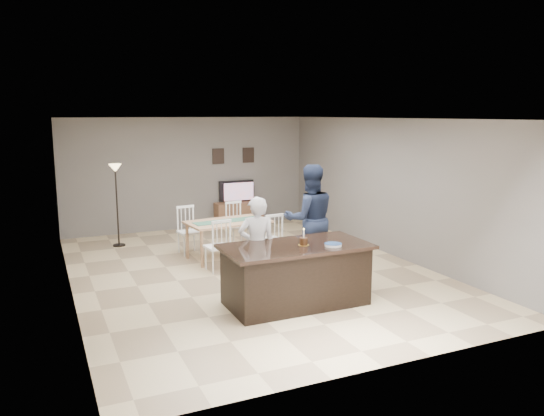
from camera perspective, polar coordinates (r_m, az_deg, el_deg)
name	(u,v)px	position (r m, az deg, el deg)	size (l,w,h in m)	color
floor	(250,271)	(9.57, -2.34, -6.81)	(8.00, 8.00, 0.00)	#D4B987
room_shell	(250,178)	(9.22, -2.41, 3.21)	(8.00, 8.00, 8.00)	slate
kitchen_island	(296,274)	(7.87, 2.56, -7.14)	(2.15, 1.10, 0.90)	black
tv_console	(239,214)	(13.34, -3.58, -0.63)	(1.20, 0.40, 0.60)	brown
television	(238,191)	(13.31, -3.71, 1.80)	(0.91, 0.12, 0.53)	black
tv_screen_glow	(239,192)	(13.23, -3.59, 1.78)	(0.78, 0.78, 0.00)	#E14D19
picture_frames	(234,156)	(13.32, -4.16, 5.64)	(1.10, 0.02, 0.38)	black
doorway	(80,250)	(6.40, -19.92, -4.31)	(0.00, 2.10, 2.65)	black
woman	(257,247)	(8.10, -1.64, -4.22)	(0.57, 0.37, 1.56)	silver
man	(310,219)	(9.33, 4.08, -1.18)	(0.93, 0.73, 1.92)	#1A2239
birthday_cake	(304,241)	(7.73, 3.42, -3.58)	(0.16, 0.16, 0.25)	gold
plate_stack	(333,245)	(7.71, 6.59, -3.95)	(0.25, 0.25, 0.04)	white
dining_table	(228,227)	(10.32, -4.74, -2.08)	(1.68, 1.92, 0.96)	tan
floor_lamp	(116,183)	(11.57, -16.44, 2.63)	(0.26, 0.26, 1.75)	black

